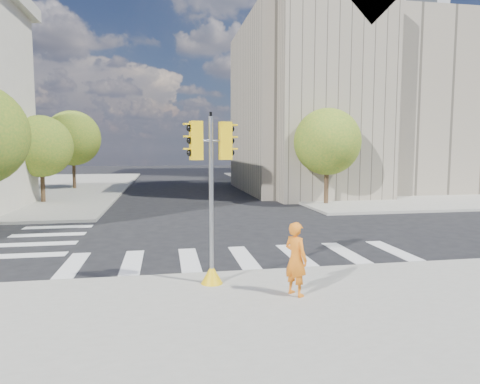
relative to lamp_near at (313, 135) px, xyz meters
name	(u,v)px	position (x,y,z in m)	size (l,w,h in m)	color
ground	(236,244)	(-8.00, -14.00, -4.58)	(160.00, 160.00, 0.00)	black
sidewalk_far_right	(382,183)	(12.00, 12.00, -4.50)	(28.00, 40.00, 0.15)	gray
civic_building	(377,106)	(7.59, 5.12, 2.68)	(26.00, 16.00, 19.39)	gray
office_tower	(341,67)	(14.00, 28.00, 10.42)	(20.00, 18.00, 30.00)	#9EA0A3
tree_lw_mid	(41,146)	(-18.50, 0.00, -0.82)	(4.00, 4.00, 5.77)	#382616
tree_lw_far	(73,138)	(-18.50, 10.00, -0.04)	(4.80, 4.80, 6.95)	#382616
tree_re_near	(327,142)	(-0.50, -4.00, -0.53)	(4.20, 4.20, 6.16)	#382616
tree_re_mid	(278,141)	(-0.50, 8.00, -0.23)	(4.60, 4.60, 6.66)	#382616
tree_re_far	(251,147)	(-0.50, 20.00, -0.71)	(4.00, 4.00, 5.88)	#382616
lamp_near	(313,135)	(0.00, 0.00, 0.00)	(0.35, 0.18, 8.11)	black
lamp_far	(267,140)	(0.00, 14.00, 0.00)	(0.35, 0.18, 8.11)	black
traffic_signal	(211,213)	(-9.49, -19.04, -2.59)	(1.08, 0.56, 4.36)	#DDAE0B
photographer	(296,259)	(-7.64, -20.26, -3.55)	(0.64, 0.42, 1.75)	orange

